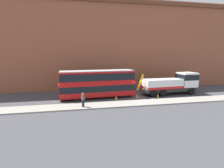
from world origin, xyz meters
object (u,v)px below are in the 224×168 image
at_px(recovery_tow_truck, 172,83).
at_px(traffic_cone_near_bus, 116,98).
at_px(double_decker_bus, 97,83).
at_px(traffic_cone_midway, 137,97).
at_px(pedestrian_onlooker, 83,100).
at_px(traffic_cone_near_truck, 158,96).

xyz_separation_m(recovery_tow_truck, traffic_cone_near_bus, (-9.68, -2.23, -1.42)).
relative_size(double_decker_bus, traffic_cone_midway, 15.50).
xyz_separation_m(pedestrian_onlooker, traffic_cone_near_bus, (4.69, 2.57, -0.64)).
distance_m(recovery_tow_truck, traffic_cone_near_bus, 10.03).
bearing_deg(pedestrian_onlooker, traffic_cone_near_bus, -0.14).
xyz_separation_m(double_decker_bus, traffic_cone_near_bus, (2.28, -2.20, -1.89)).
xyz_separation_m(traffic_cone_midway, traffic_cone_near_truck, (3.11, -0.29, 0.00)).
relative_size(recovery_tow_truck, pedestrian_onlooker, 5.97).
bearing_deg(traffic_cone_near_truck, traffic_cone_near_bus, -179.48).
bearing_deg(traffic_cone_near_truck, pedestrian_onlooker, -166.53).
height_order(recovery_tow_truck, pedestrian_onlooker, recovery_tow_truck).
height_order(recovery_tow_truck, double_decker_bus, double_decker_bus).
height_order(traffic_cone_midway, traffic_cone_near_truck, same).
bearing_deg(pedestrian_onlooker, double_decker_bus, 34.32).
bearing_deg(traffic_cone_near_bus, traffic_cone_midway, 6.14).
height_order(pedestrian_onlooker, traffic_cone_midway, pedestrian_onlooker).
distance_m(recovery_tow_truck, traffic_cone_near_truck, 4.27).
distance_m(recovery_tow_truck, traffic_cone_midway, 6.91).
height_order(traffic_cone_near_bus, traffic_cone_midway, same).
xyz_separation_m(recovery_tow_truck, traffic_cone_near_truck, (-3.39, -2.17, -1.42)).
relative_size(traffic_cone_midway, traffic_cone_near_truck, 1.00).
distance_m(pedestrian_onlooker, traffic_cone_midway, 8.42).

